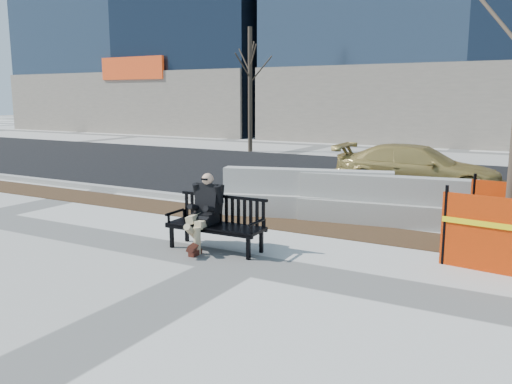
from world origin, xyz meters
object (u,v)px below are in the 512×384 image
bench (216,250)px  seated_man (206,247)px  jersey_barrier_left (306,216)px  jersey_barrier_right (384,224)px  sedan (416,192)px  tree_fence (507,261)px

bench → seated_man: 0.22m
jersey_barrier_left → jersey_barrier_right: jersey_barrier_left is taller
bench → jersey_barrier_left: bearing=83.2°
bench → sedan: size_ratio=0.39×
seated_man → tree_fence: 4.65m
tree_fence → jersey_barrier_left: size_ratio=1.71×
seated_man → sedan: sedan is taller
seated_man → jersey_barrier_right: 3.69m
bench → jersey_barrier_left: size_ratio=0.47×
tree_fence → jersey_barrier_left: 4.07m
seated_man → jersey_barrier_right: bearing=54.3°
tree_fence → jersey_barrier_left: bearing=161.9°
bench → tree_fence: size_ratio=0.28×
tree_fence → jersey_barrier_right: 2.69m
tree_fence → sedan: bearing=116.1°
jersey_barrier_left → jersey_barrier_right: bearing=-10.6°
bench → jersey_barrier_right: jersey_barrier_right is taller
tree_fence → jersey_barrier_right: tree_fence is taller
bench → seated_man: (-0.22, 0.04, 0.00)m
bench → tree_fence: bearing=20.4°
tree_fence → bench: bearing=-157.9°
jersey_barrier_right → seated_man: bearing=-132.2°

